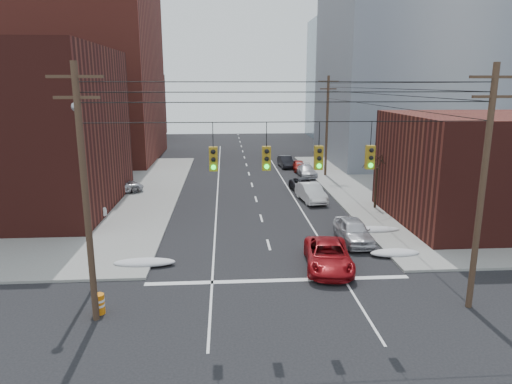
{
  "coord_description": "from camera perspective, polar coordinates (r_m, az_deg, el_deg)",
  "views": [
    {
      "loc": [
        -2.71,
        -15.71,
        10.12
      ],
      "look_at": [
        -0.67,
        14.2,
        3.0
      ],
      "focal_mm": 32.0,
      "sensor_mm": 36.0,
      "label": 1
    }
  ],
  "objects": [
    {
      "name": "lot_car_c",
      "position": [
        40.46,
        -28.99,
        -1.64
      ],
      "size": [
        4.97,
        3.15,
        1.34
      ],
      "primitive_type": "imported",
      "rotation": [
        0.0,
        0.0,
        1.28
      ],
      "color": "black",
      "rests_on": "sidewalk_nw"
    },
    {
      "name": "parked_car_b",
      "position": [
        40.5,
        6.89,
        -0.06
      ],
      "size": [
        2.23,
        4.95,
        1.57
      ],
      "primitive_type": "imported",
      "rotation": [
        0.0,
        0.0,
        0.12
      ],
      "color": "silver",
      "rests_on": "ground"
    },
    {
      "name": "construction_barrel",
      "position": [
        22.29,
        -19.05,
        -13.06
      ],
      "size": [
        0.62,
        0.62,
        0.93
      ],
      "rotation": [
        0.0,
        0.0,
        -0.19
      ],
      "color": "orange",
      "rests_on": "ground"
    },
    {
      "name": "building_brick_far",
      "position": [
        92.78,
        -18.75,
        10.12
      ],
      "size": [
        22.0,
        18.0,
        12.0
      ],
      "primitive_type": "cube",
      "color": "#491A15",
      "rests_on": "ground"
    },
    {
      "name": "ground",
      "position": [
        18.88,
        5.26,
        -19.1
      ],
      "size": [
        160.0,
        160.0,
        0.0
      ],
      "primitive_type": "plane",
      "color": "black",
      "rests_on": "ground"
    },
    {
      "name": "snow_nw",
      "position": [
        27.03,
        -13.77,
        -8.55
      ],
      "size": [
        3.5,
        1.08,
        0.42
      ],
      "primitive_type": "ellipsoid",
      "color": "silver",
      "rests_on": "ground"
    },
    {
      "name": "parked_car_f",
      "position": [
        57.01,
        3.72,
        3.81
      ],
      "size": [
        1.75,
        4.28,
        1.38
      ],
      "primitive_type": "imported",
      "rotation": [
        0.0,
        0.0,
        0.07
      ],
      "color": "black",
      "rests_on": "ground"
    },
    {
      "name": "snow_east_far",
      "position": [
        32.91,
        14.23,
        -4.59
      ],
      "size": [
        4.0,
        1.08,
        0.42
      ],
      "primitive_type": "ellipsoid",
      "color": "silver",
      "rests_on": "ground"
    },
    {
      "name": "red_pickup",
      "position": [
        26.12,
        9.01,
        -7.84
      ],
      "size": [
        3.07,
        5.6,
        1.49
      ],
      "primitive_type": "imported",
      "rotation": [
        0.0,
        0.0,
        -0.12
      ],
      "color": "maroon",
      "rests_on": "ground"
    },
    {
      "name": "building_storefront",
      "position": [
        38.37,
        28.86,
        2.51
      ],
      "size": [
        16.0,
        12.0,
        8.0
      ],
      "primitive_type": "cube",
      "color": "#491A15",
      "rests_on": "ground"
    },
    {
      "name": "street_light",
      "position": [
        23.21,
        -20.83,
        1.1
      ],
      "size": [
        0.44,
        0.44,
        9.32
      ],
      "color": "gray",
      "rests_on": "ground"
    },
    {
      "name": "parked_car_c",
      "position": [
        44.02,
        6.01,
        0.83
      ],
      "size": [
        2.56,
        4.72,
        1.26
      ],
      "primitive_type": "imported",
      "rotation": [
        0.0,
        0.0,
        0.11
      ],
      "color": "black",
      "rests_on": "ground"
    },
    {
      "name": "traffic_signals",
      "position": [
        19.12,
        4.6,
        4.44
      ],
      "size": [
        17.0,
        0.42,
        2.02
      ],
      "color": "black",
      "rests_on": "ground"
    },
    {
      "name": "building_glass",
      "position": [
        89.78,
        13.79,
        13.55
      ],
      "size": [
        20.0,
        18.0,
        22.0
      ],
      "primitive_type": "cube",
      "color": "gray",
      "rests_on": "ground"
    },
    {
      "name": "building_office",
      "position": [
        64.67,
        19.21,
        14.75
      ],
      "size": [
        22.0,
        20.0,
        25.0
      ],
      "primitive_type": "cube",
      "color": "gray",
      "rests_on": "ground"
    },
    {
      "name": "lot_car_d",
      "position": [
        44.68,
        -25.66,
        0.13
      ],
      "size": [
        4.55,
        1.96,
        1.53
      ],
      "primitive_type": "imported",
      "rotation": [
        0.0,
        0.0,
        1.61
      ],
      "color": "silver",
      "rests_on": "sidewalk_nw"
    },
    {
      "name": "parked_car_a",
      "position": [
        30.51,
        12.06,
        -4.76
      ],
      "size": [
        1.96,
        4.66,
        1.57
      ],
      "primitive_type": "imported",
      "rotation": [
        0.0,
        0.0,
        0.02
      ],
      "color": "#BCBBC1",
      "rests_on": "ground"
    },
    {
      "name": "building_brick_tall",
      "position": [
        67.35,
        -23.34,
        16.47
      ],
      "size": [
        24.0,
        20.0,
        30.0
      ],
      "primitive_type": "cube",
      "color": "maroon",
      "rests_on": "ground"
    },
    {
      "name": "parked_car_d",
      "position": [
        51.39,
        6.38,
        2.63
      ],
      "size": [
        1.9,
        4.38,
        1.26
      ],
      "primitive_type": "imported",
      "rotation": [
        0.0,
        0.0,
        0.03
      ],
      "color": "silver",
      "rests_on": "ground"
    },
    {
      "name": "lot_car_a",
      "position": [
        37.12,
        -21.56,
        -2.03
      ],
      "size": [
        4.6,
        2.68,
        1.43
      ],
      "primitive_type": "imported",
      "rotation": [
        0.0,
        0.0,
        1.86
      ],
      "color": "silver",
      "rests_on": "sidewalk_nw"
    },
    {
      "name": "utility_pole_left",
      "position": [
        20.06,
        -20.57,
        0.02
      ],
      "size": [
        2.2,
        0.28,
        11.0
      ],
      "color": "#473323",
      "rests_on": "ground"
    },
    {
      "name": "utility_pole_right",
      "position": [
        22.24,
        26.46,
        0.7
      ],
      "size": [
        2.2,
        0.28,
        11.0
      ],
      "color": "#473323",
      "rests_on": "ground"
    },
    {
      "name": "lot_car_b",
      "position": [
        44.63,
        -16.82,
        0.71
      ],
      "size": [
        5.08,
        3.86,
        1.28
      ],
      "primitive_type": "imported",
      "rotation": [
        0.0,
        0.0,
        2.0
      ],
      "color": "silver",
      "rests_on": "sidewalk_nw"
    },
    {
      "name": "bare_tree",
      "position": [
        38.57,
        14.77,
        1.25
      ],
      "size": [
        2.09,
        2.2,
        4.93
      ],
      "color": "black",
      "rests_on": "ground"
    },
    {
      "name": "snow_ne",
      "position": [
        28.92,
        16.97,
        -7.29
      ],
      "size": [
        3.0,
        1.08,
        0.42
      ],
      "primitive_type": "ellipsoid",
      "color": "silver",
      "rests_on": "ground"
    },
    {
      "name": "parked_car_e",
      "position": [
        54.69,
        5.4,
        3.3
      ],
      "size": [
        1.58,
        3.7,
        1.25
      ],
      "primitive_type": "imported",
      "rotation": [
        0.0,
        0.0,
        -0.03
      ],
      "color": "maroon",
      "rests_on": "ground"
    },
    {
      "name": "utility_pole_far",
      "position": [
        51.15,
        8.86,
        8.34
      ],
      "size": [
        2.2,
        0.28,
        11.0
      ],
      "color": "#473323",
      "rests_on": "ground"
    }
  ]
}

